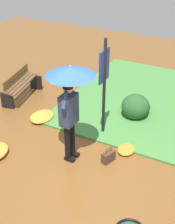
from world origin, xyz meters
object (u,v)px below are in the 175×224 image
object	(u,v)px
info_sign_post	(104,77)
park_bench	(21,85)
person_with_umbrella	(70,91)
handbag	(108,156)

from	to	relation	value
info_sign_post	park_bench	distance (m)	3.01
person_with_umbrella	park_bench	size ratio (longest dim) A/B	1.45
info_sign_post	handbag	world-z (taller)	info_sign_post
handbag	person_with_umbrella	bearing A→B (deg)	103.07
handbag	park_bench	world-z (taller)	park_bench
person_with_umbrella	park_bench	xyz separation A→B (m)	(1.55, 2.57, -1.15)
info_sign_post	handbag	distance (m)	1.68
person_with_umbrella	info_sign_post	world-z (taller)	info_sign_post
person_with_umbrella	info_sign_post	size ratio (longest dim) A/B	0.89
park_bench	person_with_umbrella	bearing A→B (deg)	-121.17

